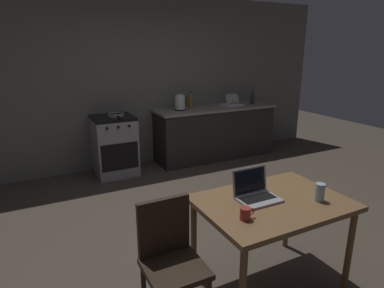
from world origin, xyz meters
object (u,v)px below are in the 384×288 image
laptop (256,193)px  bottle (252,98)px  dish_rack (232,103)px  frying_pan (116,115)px  coffee_mug (246,214)px  chair (170,255)px  electric_kettle (180,103)px  stove_oven (115,146)px  drinking_glass (320,192)px  bottle_b (190,100)px  dining_table (272,210)px

laptop → bottle: bearing=67.6°
bottle → dish_rack: (-0.40, 0.05, -0.07)m
frying_pan → coffee_mug: bearing=-88.8°
bottle → laptop: bearing=-126.5°
bottle → frying_pan: 2.48m
chair → electric_kettle: 3.40m
stove_oven → coffee_mug: 3.21m
chair → electric_kettle: electric_kettle is taller
chair → dish_rack: bearing=30.8°
drinking_glass → dish_rack: size_ratio=0.42×
frying_pan → drinking_glass: 3.27m
laptop → bottle_b: size_ratio=1.11×
stove_oven → dining_table: stove_oven is taller
electric_kettle → drinking_glass: size_ratio=1.83×
stove_oven → electric_kettle: bearing=0.1°
bottle → drinking_glass: size_ratio=1.78×
laptop → chair: bearing=-162.2°
laptop → dish_rack: 3.44m
laptop → stove_oven: bearing=111.3°
coffee_mug → dish_rack: 3.77m
dining_table → bottle_b: bearing=74.5°
electric_kettle → bottle: 1.42m
drinking_glass → chair: bearing=170.2°
chair → electric_kettle: size_ratio=3.45×
chair → laptop: (0.75, 0.05, 0.28)m
laptop → electric_kettle: size_ratio=1.23×
bottle → dish_rack: bearing=172.9°
coffee_mug → dish_rack: (2.01, 3.19, 0.15)m
frying_pan → dish_rack: size_ratio=1.21×
dining_table → drinking_glass: size_ratio=8.03×
chair → stove_oven: bearing=63.4°
dining_table → frying_pan: frying_pan is taller
coffee_mug → bottle_b: 3.50m
coffee_mug → bottle: bearing=52.4°
dining_table → laptop: laptop is taller
dining_table → bottle_b: 3.27m
stove_oven → drinking_glass: (0.79, -3.21, 0.37)m
drinking_glass → bottle_b: (0.55, 3.29, 0.22)m
bottle → dish_rack: bottle is taller
chair → drinking_glass: 1.22m
chair → bottle_b: 3.57m
coffee_mug → dish_rack: dish_rack is taller
bottle → electric_kettle: bearing=178.0°
bottle → stove_oven: bearing=178.9°
laptop → bottle_b: bottle_b is taller
bottle_b → stove_oven: bearing=-176.5°
laptop → drinking_glass: laptop is taller
stove_oven → frying_pan: 0.48m
frying_pan → coffee_mug: (0.06, -3.16, -0.13)m
electric_kettle → bottle: size_ratio=1.03×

